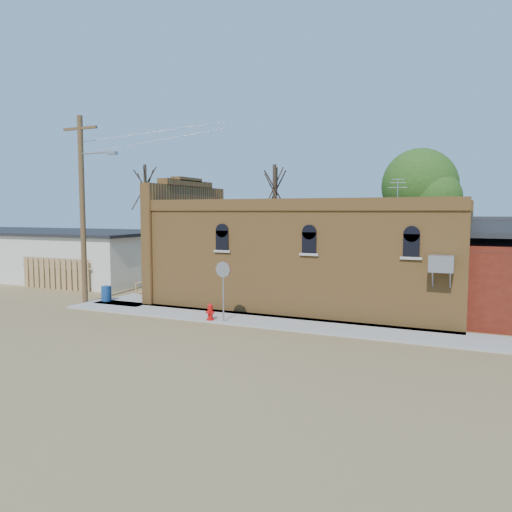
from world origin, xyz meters
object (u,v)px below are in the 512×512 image
at_px(brick_bar, 305,256).
at_px(stop_sign, 223,275).
at_px(fire_hydrant, 210,312).
at_px(trash_barrel, 106,294).
at_px(utility_pole, 83,205).

distance_m(brick_bar, stop_sign, 5.73).
bearing_deg(stop_sign, brick_bar, 96.21).
distance_m(fire_hydrant, stop_sign, 1.64).
relative_size(brick_bar, stop_sign, 6.77).
xyz_separation_m(brick_bar, trash_barrel, (-8.94, -3.81, -1.89)).
distance_m(utility_pole, trash_barrel, 4.43).
distance_m(fire_hydrant, trash_barrel, 6.98).
height_order(brick_bar, utility_pole, utility_pole).
relative_size(stop_sign, trash_barrel, 3.27).
height_order(stop_sign, trash_barrel, stop_sign).
relative_size(utility_pole, stop_sign, 3.72).
bearing_deg(fire_hydrant, utility_pole, 146.91).
height_order(utility_pole, trash_barrel, utility_pole).
xyz_separation_m(stop_sign, trash_barrel, (-7.38, 1.68, -1.49)).
bearing_deg(brick_bar, stop_sign, -105.86).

